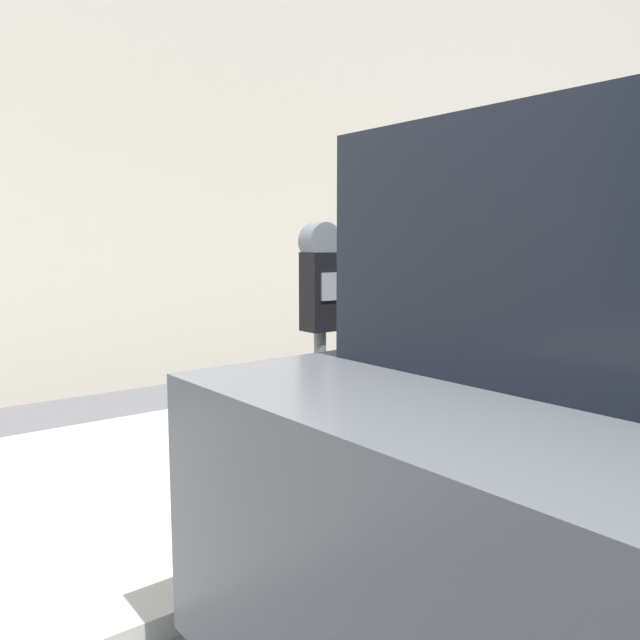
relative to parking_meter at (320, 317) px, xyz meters
name	(u,v)px	position (x,y,z in m)	size (l,w,h in m)	color
sidewalk	(161,482)	(-0.29, 1.23, -1.12)	(24.00, 2.80, 0.11)	#BCB7AD
building_facade	(22,44)	(-0.29, 4.13, 2.16)	(24.00, 0.30, 6.66)	beige
parking_meter	(320,317)	(0.00, 0.00, 0.00)	(0.18, 0.13, 1.51)	slate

